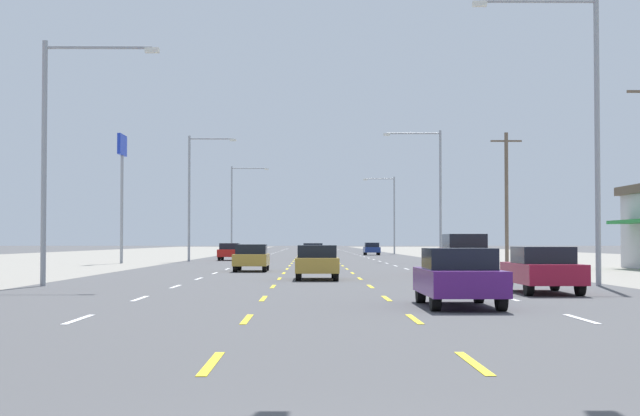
{
  "coord_description": "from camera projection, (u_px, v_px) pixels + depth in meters",
  "views": [
    {
      "loc": [
        -0.44,
        -6.36,
        1.63
      ],
      "look_at": [
        0.23,
        57.6,
        3.76
      ],
      "focal_mm": 56.02,
      "sensor_mm": 36.0,
      "label": 1
    }
  ],
  "objects": [
    {
      "name": "sedan_far_right_near",
      "position": [
        542.0,
        269.0,
        31.31
      ],
      "size": [
        1.8,
        4.5,
        1.46
      ],
      "color": "maroon",
      "rests_on": "ground"
    },
    {
      "name": "streetlight_left_row_0",
      "position": [
        57.0,
        142.0,
        36.45
      ],
      "size": [
        4.28,
        0.26,
        8.99
      ],
      "color": "gray",
      "rests_on": "ground"
    },
    {
      "name": "streetlight_right_row_2",
      "position": [
        391.0,
        209.0,
        124.39
      ],
      "size": [
        3.96,
        0.26,
        9.68
      ],
      "color": "gray",
      "rests_on": "ground"
    },
    {
      "name": "streetlight_left_row_2",
      "position": [
        235.0,
        203.0,
        124.21
      ],
      "size": [
        4.7,
        0.26,
        10.97
      ],
      "color": "gray",
      "rests_on": "ground"
    },
    {
      "name": "sedan_center_turn_farthest",
      "position": [
        313.0,
        251.0,
        85.57
      ],
      "size": [
        1.8,
        4.5,
        1.46
      ],
      "color": "white",
      "rests_on": "ground"
    },
    {
      "name": "utility_pole_right_row_1",
      "position": [
        507.0,
        196.0,
        70.21
      ],
      "size": [
        2.2,
        0.26,
        9.3
      ],
      "color": "brown",
      "rests_on": "ground"
    },
    {
      "name": "sedan_far_left_farther",
      "position": [
        230.0,
        251.0,
        84.76
      ],
      "size": [
        1.8,
        4.5,
        1.46
      ],
      "color": "red",
      "rests_on": "ground"
    },
    {
      "name": "sedan_center_turn_mid",
      "position": [
        317.0,
        262.0,
        42.39
      ],
      "size": [
        1.8,
        4.5,
        1.46
      ],
      "color": "#B28C33",
      "rests_on": "ground"
    },
    {
      "name": "sedan_inner_right_nearest",
      "position": [
        458.0,
        277.0,
        24.77
      ],
      "size": [
        1.8,
        4.5,
        1.46
      ],
      "color": "#4C196B",
      "rests_on": "ground"
    },
    {
      "name": "sedan_far_right_distant_a",
      "position": [
        372.0,
        249.0,
        116.95
      ],
      "size": [
        1.8,
        4.5,
        1.46
      ],
      "color": "navy",
      "rests_on": "ground"
    },
    {
      "name": "streetlight_left_row_1",
      "position": [
        194.0,
        189.0,
        80.33
      ],
      "size": [
        3.88,
        0.26,
        10.15
      ],
      "color": "gray",
      "rests_on": "ground"
    },
    {
      "name": "sedan_inner_left_far",
      "position": [
        252.0,
        257.0,
        54.03
      ],
      "size": [
        1.8,
        4.5,
        1.46
      ],
      "color": "#B28C33",
      "rests_on": "ground"
    },
    {
      "name": "ground_plane",
      "position": [
        316.0,
        264.0,
        72.27
      ],
      "size": [
        572.0,
        572.0,
        0.0
      ],
      "primitive_type": "plane",
      "color": "#4C4C4F"
    },
    {
      "name": "pole_sign_left_row_2",
      "position": [
        122.0,
        163.0,
        73.4
      ],
      "size": [
        0.24,
        2.64,
        9.48
      ],
      "color": "gray",
      "rests_on": "ground"
    },
    {
      "name": "streetlight_right_row_1",
      "position": [
        435.0,
        185.0,
        80.55
      ],
      "size": [
        4.71,
        0.26,
        10.61
      ],
      "color": "gray",
      "rests_on": "ground"
    },
    {
      "name": "streetlight_right_row_0",
      "position": [
        585.0,
        116.0,
        36.68
      ],
      "size": [
        4.68,
        0.26,
        10.74
      ],
      "color": "gray",
      "rests_on": "ground"
    },
    {
      "name": "suv_far_right_midfar",
      "position": [
        464.0,
        254.0,
        48.65
      ],
      "size": [
        1.98,
        4.9,
        1.98
      ],
      "color": "red",
      "rests_on": "ground"
    },
    {
      "name": "lane_markings",
      "position": [
        313.0,
        256.0,
        110.75
      ],
      "size": [
        10.64,
        227.6,
        0.01
      ],
      "color": "white",
      "rests_on": "ground"
    }
  ]
}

